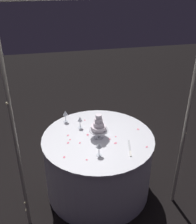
{
  "coord_description": "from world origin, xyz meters",
  "views": [
    {
      "loc": [
        0.54,
        2.62,
        2.64
      ],
      "look_at": [
        0.0,
        0.0,
        1.13
      ],
      "focal_mm": 44.7,
      "sensor_mm": 36.0,
      "label": 1
    }
  ],
  "objects_px": {
    "decorative_arch": "(106,97)",
    "cake_knife": "(130,149)",
    "main_table": "(98,164)",
    "wine_glass_0": "(99,146)",
    "tiered_cake": "(99,126)",
    "wine_glass_2": "(80,120)",
    "wine_glass_1": "(65,114)"
  },
  "relations": [
    {
      "from": "decorative_arch",
      "to": "cake_knife",
      "type": "relative_size",
      "value": 8.14
    },
    {
      "from": "main_table",
      "to": "wine_glass_0",
      "type": "xyz_separation_m",
      "value": [
        0.06,
        0.32,
        0.52
      ]
    },
    {
      "from": "main_table",
      "to": "tiered_cake",
      "type": "bearing_deg",
      "value": -174.94
    },
    {
      "from": "decorative_arch",
      "to": "main_table",
      "type": "xyz_separation_m",
      "value": [
        -0.0,
        -0.38,
        -1.1
      ]
    },
    {
      "from": "decorative_arch",
      "to": "wine_glass_2",
      "type": "xyz_separation_m",
      "value": [
        0.17,
        -0.63,
        -0.59
      ]
    },
    {
      "from": "wine_glass_1",
      "to": "main_table",
      "type": "bearing_deg",
      "value": 127.5
    },
    {
      "from": "tiered_cake",
      "to": "wine_glass_2",
      "type": "bearing_deg",
      "value": -54.64
    },
    {
      "from": "wine_glass_0",
      "to": "cake_knife",
      "type": "bearing_deg",
      "value": -174.68
    },
    {
      "from": "wine_glass_2",
      "to": "main_table",
      "type": "bearing_deg",
      "value": 124.21
    },
    {
      "from": "decorative_arch",
      "to": "wine_glass_0",
      "type": "distance_m",
      "value": 0.58
    },
    {
      "from": "cake_knife",
      "to": "tiered_cake",
      "type": "bearing_deg",
      "value": -45.45
    },
    {
      "from": "tiered_cake",
      "to": "wine_glass_1",
      "type": "xyz_separation_m",
      "value": [
        0.34,
        -0.43,
        -0.04
      ]
    },
    {
      "from": "main_table",
      "to": "wine_glass_2",
      "type": "distance_m",
      "value": 0.59
    },
    {
      "from": "decorative_arch",
      "to": "cake_knife",
      "type": "xyz_separation_m",
      "value": [
        -0.3,
        -0.09,
        -0.7
      ]
    },
    {
      "from": "decorative_arch",
      "to": "wine_glass_2",
      "type": "bearing_deg",
      "value": -74.9
    },
    {
      "from": "wine_glass_1",
      "to": "wine_glass_2",
      "type": "bearing_deg",
      "value": 131.71
    },
    {
      "from": "wine_glass_0",
      "to": "wine_glass_2",
      "type": "height_order",
      "value": "wine_glass_0"
    },
    {
      "from": "decorative_arch",
      "to": "wine_glass_0",
      "type": "xyz_separation_m",
      "value": [
        0.05,
        -0.06,
        -0.58
      ]
    },
    {
      "from": "wine_glass_1",
      "to": "cake_knife",
      "type": "height_order",
      "value": "wine_glass_1"
    },
    {
      "from": "wine_glass_0",
      "to": "decorative_arch",
      "type": "bearing_deg",
      "value": 134.66
    },
    {
      "from": "wine_glass_0",
      "to": "wine_glass_1",
      "type": "relative_size",
      "value": 1.0
    },
    {
      "from": "main_table",
      "to": "wine_glass_0",
      "type": "relative_size",
      "value": 8.23
    },
    {
      "from": "main_table",
      "to": "wine_glass_1",
      "type": "height_order",
      "value": "wine_glass_1"
    },
    {
      "from": "wine_glass_0",
      "to": "tiered_cake",
      "type": "bearing_deg",
      "value": -100.92
    },
    {
      "from": "main_table",
      "to": "tiered_cake",
      "type": "height_order",
      "value": "tiered_cake"
    },
    {
      "from": "main_table",
      "to": "tiered_cake",
      "type": "distance_m",
      "value": 0.55
    },
    {
      "from": "wine_glass_1",
      "to": "wine_glass_2",
      "type": "height_order",
      "value": "wine_glass_1"
    },
    {
      "from": "main_table",
      "to": "wine_glass_1",
      "type": "bearing_deg",
      "value": -52.5
    },
    {
      "from": "decorative_arch",
      "to": "cake_knife",
      "type": "distance_m",
      "value": 0.76
    },
    {
      "from": "main_table",
      "to": "cake_knife",
      "type": "bearing_deg",
      "value": 135.31
    },
    {
      "from": "main_table",
      "to": "wine_glass_1",
      "type": "relative_size",
      "value": 8.26
    },
    {
      "from": "wine_glass_2",
      "to": "cake_knife",
      "type": "relative_size",
      "value": 0.53
    }
  ]
}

